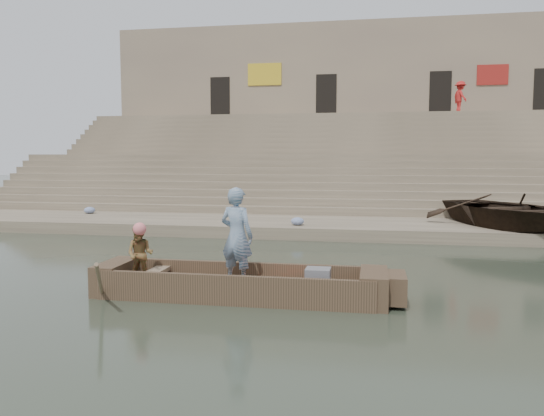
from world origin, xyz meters
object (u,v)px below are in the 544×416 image
(main_rowboat, at_px, (239,291))
(standing_man, at_px, (237,236))
(beached_rowboat, at_px, (505,210))
(television, at_px, (317,279))
(pedestrian, at_px, (460,97))
(rowing_man, at_px, (140,254))

(main_rowboat, relative_size, standing_man, 2.63)
(main_rowboat, distance_m, beached_rowboat, 11.22)
(standing_man, xyz_separation_m, television, (1.59, -0.14, -0.75))
(pedestrian, bearing_deg, television, 144.94)
(standing_man, relative_size, rowing_man, 1.69)
(beached_rowboat, bearing_deg, pedestrian, 63.35)
(beached_rowboat, relative_size, pedestrian, 3.00)
(beached_rowboat, xyz_separation_m, pedestrian, (0.54, 13.90, 5.13))
(main_rowboat, height_order, standing_man, standing_man)
(standing_man, distance_m, pedestrian, 24.32)
(rowing_man, bearing_deg, television, -1.82)
(television, xyz_separation_m, beached_rowboat, (5.32, 8.86, 0.53))
(main_rowboat, distance_m, standing_man, 1.07)
(rowing_man, bearing_deg, beached_rowboat, 42.67)
(rowing_man, distance_m, beached_rowboat, 12.54)
(main_rowboat, relative_size, rowing_man, 4.45)
(main_rowboat, height_order, pedestrian, pedestrian)
(rowing_man, relative_size, pedestrian, 0.63)
(television, height_order, pedestrian, pedestrian)
(television, distance_m, pedestrian, 24.18)
(rowing_man, xyz_separation_m, pedestrian, (9.37, 22.81, 5.30))
(beached_rowboat, bearing_deg, television, -145.42)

